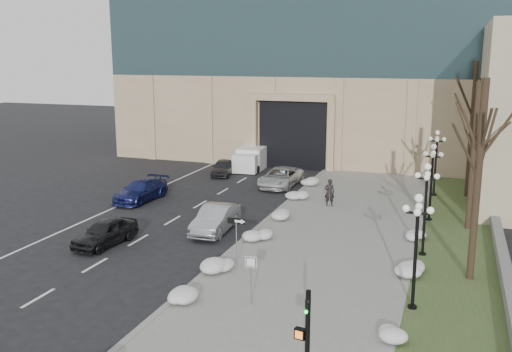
# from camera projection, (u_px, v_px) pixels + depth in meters

# --- Properties ---
(ground) EXTENTS (160.00, 160.00, 0.00)m
(ground) POSITION_uv_depth(u_px,v_px,m) (152.00, 347.00, 19.79)
(ground) COLOR black
(ground) RESTS_ON ground
(sidewalk) EXTENTS (9.00, 40.00, 0.12)m
(sidewalk) POSITION_uv_depth(u_px,v_px,m) (334.00, 237.00, 31.55)
(sidewalk) COLOR gray
(sidewalk) RESTS_ON ground
(curb) EXTENTS (0.30, 40.00, 0.14)m
(curb) POSITION_uv_depth(u_px,v_px,m) (257.00, 228.00, 33.01)
(curb) COLOR gray
(curb) RESTS_ON ground
(grass_strip) EXTENTS (4.00, 40.00, 0.10)m
(grass_strip) POSITION_uv_depth(u_px,v_px,m) (458.00, 250.00, 29.45)
(grass_strip) COLOR #354824
(grass_strip) RESTS_ON ground
(stone_wall) EXTENTS (0.50, 30.00, 0.70)m
(stone_wall) POSITION_uv_depth(u_px,v_px,m) (498.00, 237.00, 30.58)
(stone_wall) COLOR gray
(stone_wall) RESTS_ON ground
(car_a) EXTENTS (2.12, 4.26, 1.39)m
(car_a) POSITION_uv_depth(u_px,v_px,m) (105.00, 232.00, 30.22)
(car_a) COLOR black
(car_a) RESTS_ON ground
(car_b) EXTENTS (1.84, 4.69, 1.52)m
(car_b) POSITION_uv_depth(u_px,v_px,m) (216.00, 219.00, 32.43)
(car_b) COLOR #96989D
(car_b) RESTS_ON ground
(car_c) EXTENTS (2.28, 5.00, 1.42)m
(car_c) POSITION_uv_depth(u_px,v_px,m) (141.00, 191.00, 39.36)
(car_c) COLOR navy
(car_c) RESTS_ON ground
(car_d) EXTENTS (2.62, 5.29, 1.44)m
(car_d) POSITION_uv_depth(u_px,v_px,m) (281.00, 177.00, 43.60)
(car_d) COLOR silver
(car_d) RESTS_ON ground
(car_e) EXTENTS (2.31, 4.07, 1.30)m
(car_e) POSITION_uv_depth(u_px,v_px,m) (223.00, 167.00, 47.72)
(car_e) COLOR #2B2B2F
(car_e) RESTS_ON ground
(pedestrian) EXTENTS (0.74, 0.57, 1.82)m
(pedestrian) POSITION_uv_depth(u_px,v_px,m) (329.00, 192.00, 37.52)
(pedestrian) COLOR black
(pedestrian) RESTS_ON sidewalk
(box_truck) EXTENTS (2.51, 6.19, 1.93)m
(box_truck) POSITION_uv_depth(u_px,v_px,m) (253.00, 158.00, 50.55)
(box_truck) COLOR silver
(box_truck) RESTS_ON ground
(one_way_sign) EXTENTS (0.90, 0.25, 2.41)m
(one_way_sign) POSITION_uv_depth(u_px,v_px,m) (239.00, 227.00, 26.82)
(one_way_sign) COLOR slate
(one_way_sign) RESTS_ON ground
(keep_sign) EXTENTS (0.46, 0.12, 2.14)m
(keep_sign) POSITION_uv_depth(u_px,v_px,m) (251.00, 270.00, 22.58)
(keep_sign) COLOR slate
(keep_sign) RESTS_ON ground
(traffic_signal) EXTENTS (0.62, 0.82, 3.60)m
(traffic_signal) POSITION_uv_depth(u_px,v_px,m) (306.00, 350.00, 16.06)
(traffic_signal) COLOR black
(traffic_signal) RESTS_ON ground
(snow_clump_b) EXTENTS (1.10, 1.60, 0.36)m
(snow_clump_b) POSITION_uv_depth(u_px,v_px,m) (174.00, 301.00, 22.79)
(snow_clump_b) COLOR silver
(snow_clump_b) RESTS_ON sidewalk
(snow_clump_c) EXTENTS (1.10, 1.60, 0.36)m
(snow_clump_c) POSITION_uv_depth(u_px,v_px,m) (219.00, 267.00, 26.40)
(snow_clump_c) COLOR silver
(snow_clump_c) RESTS_ON sidewalk
(snow_clump_d) EXTENTS (1.10, 1.60, 0.36)m
(snow_clump_d) POSITION_uv_depth(u_px,v_px,m) (257.00, 236.00, 30.85)
(snow_clump_d) COLOR silver
(snow_clump_d) RESTS_ON sidewalk
(snow_clump_e) EXTENTS (1.10, 1.60, 0.36)m
(snow_clump_e) POSITION_uv_depth(u_px,v_px,m) (277.00, 215.00, 34.94)
(snow_clump_e) COLOR silver
(snow_clump_e) RESTS_ON sidewalk
(snow_clump_f) EXTENTS (1.10, 1.60, 0.36)m
(snow_clump_f) POSITION_uv_depth(u_px,v_px,m) (298.00, 197.00, 39.20)
(snow_clump_f) COLOR silver
(snow_clump_f) RESTS_ON sidewalk
(snow_clump_g) EXTENTS (1.10, 1.60, 0.36)m
(snow_clump_g) POSITION_uv_depth(u_px,v_px,m) (308.00, 184.00, 43.25)
(snow_clump_g) COLOR silver
(snow_clump_g) RESTS_ON sidewalk
(snow_clump_h) EXTENTS (1.10, 1.60, 0.36)m
(snow_clump_h) POSITION_uv_depth(u_px,v_px,m) (385.00, 336.00, 19.97)
(snow_clump_h) COLOR silver
(snow_clump_h) RESTS_ON sidewalk
(snow_clump_i) EXTENTS (1.10, 1.60, 0.36)m
(snow_clump_i) POSITION_uv_depth(u_px,v_px,m) (408.00, 271.00, 25.89)
(snow_clump_i) COLOR silver
(snow_clump_i) RESTS_ON sidewalk
(snow_clump_j) EXTENTS (1.10, 1.60, 0.36)m
(snow_clump_j) POSITION_uv_depth(u_px,v_px,m) (412.00, 237.00, 30.69)
(snow_clump_j) COLOR silver
(snow_clump_j) RESTS_ON sidewalk
(lamppost_a) EXTENTS (1.18, 1.18, 4.76)m
(lamppost_a) POSITION_uv_depth(u_px,v_px,m) (417.00, 236.00, 21.99)
(lamppost_a) COLOR black
(lamppost_a) RESTS_ON ground
(lamppost_b) EXTENTS (1.18, 1.18, 4.76)m
(lamppost_b) POSITION_uv_depth(u_px,v_px,m) (426.00, 197.00, 27.98)
(lamppost_b) COLOR black
(lamppost_b) RESTS_ON ground
(lamppost_c) EXTENTS (1.18, 1.18, 4.76)m
(lamppost_c) POSITION_uv_depth(u_px,v_px,m) (432.00, 172.00, 33.98)
(lamppost_c) COLOR black
(lamppost_c) RESTS_ON ground
(lamppost_d) EXTENTS (1.18, 1.18, 4.76)m
(lamppost_d) POSITION_uv_depth(u_px,v_px,m) (436.00, 154.00, 39.97)
(lamppost_d) COLOR black
(lamppost_d) RESTS_ON ground
(tree_near) EXTENTS (3.20, 3.20, 9.00)m
(tree_near) POSITION_uv_depth(u_px,v_px,m) (480.00, 153.00, 24.38)
(tree_near) COLOR black
(tree_near) RESTS_ON ground
(tree_mid) EXTENTS (3.20, 3.20, 8.50)m
(tree_mid) POSITION_uv_depth(u_px,v_px,m) (475.00, 135.00, 31.83)
(tree_mid) COLOR black
(tree_mid) RESTS_ON ground
(tree_far) EXTENTS (3.20, 3.20, 9.50)m
(tree_far) POSITION_uv_depth(u_px,v_px,m) (473.00, 111.00, 39.08)
(tree_far) COLOR black
(tree_far) RESTS_ON ground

